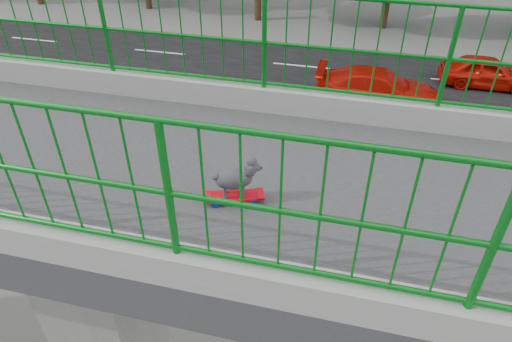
{
  "coord_description": "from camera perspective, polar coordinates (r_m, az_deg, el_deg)",
  "views": [
    {
      "loc": [
        3.54,
        3.12,
        9.74
      ],
      "look_at": [
        -0.24,
        2.19,
        6.9
      ],
      "focal_mm": 32.14,
      "sensor_mm": 36.0,
      "label": 1
    }
  ],
  "objects": [
    {
      "name": "car_0",
      "position": [
        13.68,
        -5.57,
        -5.58
      ],
      "size": [
        1.57,
        3.89,
        1.33
      ],
      "primitive_type": "imported",
      "color": "black",
      "rests_on": "ground"
    },
    {
      "name": "car_3",
      "position": [
        21.14,
        14.96,
        9.92
      ],
      "size": [
        2.23,
        5.49,
        1.59
      ],
      "primitive_type": "imported",
      "rotation": [
        0.0,
        0.0,
        3.14
      ],
      "color": "#BE1207",
      "rests_on": "ground"
    },
    {
      "name": "poodle",
      "position": [
        4.1,
        -2.5,
        -0.81
      ],
      "size": [
        0.27,
        0.43,
        0.37
      ],
      "rotation": [
        0.0,
        0.0,
        0.33
      ],
      "color": "#2A282D",
      "rests_on": "skateboard"
    },
    {
      "name": "footbridge",
      "position": [
        6.54,
        -19.85,
        -10.42
      ],
      "size": [
        3.0,
        24.0,
        7.0
      ],
      "color": "#2D2D2F",
      "rests_on": "ground"
    },
    {
      "name": "railing",
      "position": [
        5.35,
        -24.15,
        4.6
      ],
      "size": [
        3.0,
        24.0,
        1.42
      ],
      "color": "gray",
      "rests_on": "footbridge"
    },
    {
      "name": "car_4",
      "position": [
        24.77,
        26.79,
        10.97
      ],
      "size": [
        1.71,
        4.25,
        1.45
      ],
      "primitive_type": "imported",
      "rotation": [
        0.0,
        0.0,
        3.14
      ],
      "color": "#BE1207",
      "rests_on": "ground"
    },
    {
      "name": "road",
      "position": [
        19.44,
        2.77,
        6.12
      ],
      "size": [
        18.0,
        90.0,
        0.02
      ],
      "primitive_type": "cube",
      "color": "black",
      "rests_on": "ground"
    },
    {
      "name": "skateboard",
      "position": [
        4.24,
        -2.75,
        -3.19
      ],
      "size": [
        0.33,
        0.57,
        0.07
      ],
      "rotation": [
        0.0,
        0.0,
        0.33
      ],
      "color": "red",
      "rests_on": "footbridge"
    },
    {
      "name": "car_2",
      "position": [
        18.64,
        1.62,
        7.13
      ],
      "size": [
        2.27,
        4.93,
        1.37
      ],
      "primitive_type": "imported",
      "rotation": [
        0.0,
        0.0,
        3.14
      ],
      "color": "#BE1207",
      "rests_on": "ground"
    }
  ]
}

